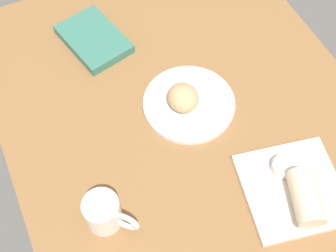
{
  "coord_description": "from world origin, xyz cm",
  "views": [
    {
      "loc": [
        -57.16,
        30.52,
        101.03
      ],
      "look_at": [
        -5.12,
        6.51,
        7.0
      ],
      "focal_mm": 48.71,
      "sensor_mm": 36.0,
      "label": 1
    }
  ],
  "objects_px": {
    "scone_pastry": "(184,96)",
    "breakfast_wrap": "(306,198)",
    "book_stack": "(94,39)",
    "round_plate": "(189,104)",
    "coffee_mug": "(104,213)",
    "sauce_cup": "(283,167)",
    "square_plate": "(292,189)"
  },
  "relations": [
    {
      "from": "book_stack",
      "to": "coffee_mug",
      "type": "bearing_deg",
      "value": 163.06
    },
    {
      "from": "scone_pastry",
      "to": "breakfast_wrap",
      "type": "bearing_deg",
      "value": -160.86
    },
    {
      "from": "coffee_mug",
      "to": "book_stack",
      "type": "bearing_deg",
      "value": -16.94
    },
    {
      "from": "breakfast_wrap",
      "to": "book_stack",
      "type": "relative_size",
      "value": 0.54
    },
    {
      "from": "breakfast_wrap",
      "to": "coffee_mug",
      "type": "xyz_separation_m",
      "value": [
        0.15,
        0.41,
        -0.0
      ]
    },
    {
      "from": "round_plate",
      "to": "scone_pastry",
      "type": "distance_m",
      "value": 0.04
    },
    {
      "from": "round_plate",
      "to": "scone_pastry",
      "type": "height_order",
      "value": "scone_pastry"
    },
    {
      "from": "scone_pastry",
      "to": "breakfast_wrap",
      "type": "distance_m",
      "value": 0.38
    },
    {
      "from": "sauce_cup",
      "to": "breakfast_wrap",
      "type": "bearing_deg",
      "value": 177.78
    },
    {
      "from": "round_plate",
      "to": "sauce_cup",
      "type": "xyz_separation_m",
      "value": [
        -0.26,
        -0.11,
        0.02
      ]
    },
    {
      "from": "square_plate",
      "to": "breakfast_wrap",
      "type": "height_order",
      "value": "breakfast_wrap"
    },
    {
      "from": "round_plate",
      "to": "sauce_cup",
      "type": "bearing_deg",
      "value": -156.5
    },
    {
      "from": "scone_pastry",
      "to": "sauce_cup",
      "type": "relative_size",
      "value": 1.59
    },
    {
      "from": "sauce_cup",
      "to": "book_stack",
      "type": "bearing_deg",
      "value": 24.74
    },
    {
      "from": "round_plate",
      "to": "book_stack",
      "type": "bearing_deg",
      "value": 25.77
    },
    {
      "from": "scone_pastry",
      "to": "book_stack",
      "type": "xyz_separation_m",
      "value": [
        0.3,
        0.13,
        -0.03
      ]
    },
    {
      "from": "square_plate",
      "to": "coffee_mug",
      "type": "height_order",
      "value": "coffee_mug"
    },
    {
      "from": "sauce_cup",
      "to": "breakfast_wrap",
      "type": "distance_m",
      "value": 0.09
    },
    {
      "from": "breakfast_wrap",
      "to": "coffee_mug",
      "type": "bearing_deg",
      "value": 179.27
    },
    {
      "from": "breakfast_wrap",
      "to": "sauce_cup",
      "type": "bearing_deg",
      "value": 107.33
    },
    {
      "from": "round_plate",
      "to": "coffee_mug",
      "type": "height_order",
      "value": "coffee_mug"
    },
    {
      "from": "round_plate",
      "to": "coffee_mug",
      "type": "xyz_separation_m",
      "value": [
        -0.2,
        0.3,
        0.04
      ]
    },
    {
      "from": "round_plate",
      "to": "square_plate",
      "type": "xyz_separation_m",
      "value": [
        -0.31,
        -0.11,
        0.0
      ]
    },
    {
      "from": "book_stack",
      "to": "breakfast_wrap",
      "type": "bearing_deg",
      "value": -158.58
    },
    {
      "from": "round_plate",
      "to": "coffee_mug",
      "type": "bearing_deg",
      "value": 123.21
    },
    {
      "from": "breakfast_wrap",
      "to": "book_stack",
      "type": "height_order",
      "value": "breakfast_wrap"
    },
    {
      "from": "round_plate",
      "to": "scone_pastry",
      "type": "relative_size",
      "value": 2.78
    },
    {
      "from": "square_plate",
      "to": "book_stack",
      "type": "distance_m",
      "value": 0.67
    },
    {
      "from": "round_plate",
      "to": "breakfast_wrap",
      "type": "bearing_deg",
      "value": -162.63
    },
    {
      "from": "square_plate",
      "to": "coffee_mug",
      "type": "distance_m",
      "value": 0.43
    },
    {
      "from": "round_plate",
      "to": "square_plate",
      "type": "relative_size",
      "value": 1.06
    },
    {
      "from": "sauce_cup",
      "to": "square_plate",
      "type": "bearing_deg",
      "value": 177.78
    }
  ]
}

